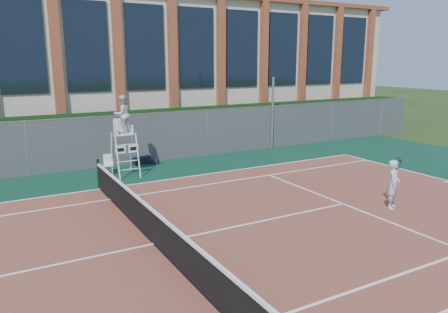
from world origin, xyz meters
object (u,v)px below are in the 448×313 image
steel_pole (272,113)px  plastic_chair (108,163)px  umpire_chair (122,117)px  tennis_player (393,184)px

steel_pole → plastic_chair: 9.12m
umpire_chair → plastic_chair: 2.02m
umpire_chair → steel_pole: bearing=11.2°
plastic_chair → tennis_player: size_ratio=0.53×
steel_pole → tennis_player: size_ratio=2.39×
plastic_chair → tennis_player: 10.78m
umpire_chair → tennis_player: (6.09, -8.04, -1.58)m
steel_pole → plastic_chair: steel_pole is taller
plastic_chair → umpire_chair: bearing=-39.1°
umpire_chair → tennis_player: size_ratio=2.10×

